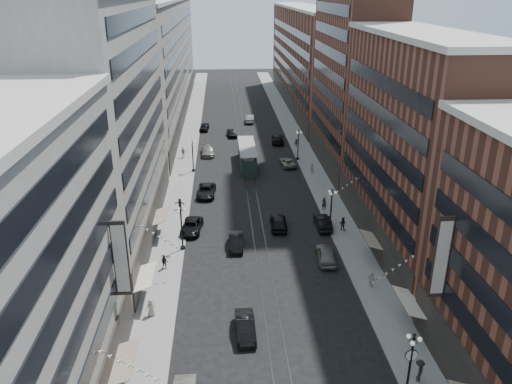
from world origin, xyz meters
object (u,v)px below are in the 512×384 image
object	(u,v)px
pedestrian_1	(151,307)
pedestrian_extra_0	(324,203)
pedestrian_2	(165,262)
car_7	(206,191)
lamppost_sw_far	(182,226)
car_5	(245,327)
car_9	(204,127)
pedestrian_5	(180,204)
car_extra_1	(236,242)
car_11	(288,162)
pedestrian_9	(296,143)
lamppost_se_mid	(298,144)
pedestrian_3	(419,371)
car_2	(192,226)
car_8	(208,151)
car_4	(326,254)
car_extra_0	(279,222)
pedestrian_6	(183,152)
car_12	(278,139)
lamppost_se_far	(331,208)
pedestrian_4	(372,280)
lamppost_sw_mid	(193,154)
car_13	(232,133)
pedestrian_8	(312,168)
streetcar	(247,156)
lamppost_se_near	(411,361)
pedestrian_7	(343,224)
car_14	(250,119)

from	to	relation	value
pedestrian_1	pedestrian_extra_0	distance (m)	30.96
pedestrian_2	car_7	world-z (taller)	pedestrian_2
lamppost_sw_far	pedestrian_extra_0	distance (m)	21.41
car_5	car_9	size ratio (longest dim) A/B	1.03
pedestrian_5	car_extra_1	world-z (taller)	pedestrian_5
car_11	pedestrian_9	xyz separation A→B (m)	(3.03, 10.51, 0.22)
lamppost_se_mid	pedestrian_3	xyz separation A→B (m)	(1.40, -54.75, -1.98)
car_2	car_8	distance (m)	31.46
pedestrian_2	car_7	bearing A→B (deg)	79.00
car_4	pedestrian_extra_0	world-z (taller)	pedestrian_extra_0
car_2	car_11	world-z (taller)	car_2
car_extra_0	pedestrian_6	bearing A→B (deg)	-61.83
car_2	car_8	size ratio (longest dim) A/B	0.92
pedestrian_1	car_12	size ratio (longest dim) A/B	0.30
lamppost_se_far	car_11	bearing A→B (deg)	95.03
pedestrian_4	pedestrian_5	xyz separation A→B (m)	(-21.04, 21.04, -0.02)
lamppost_sw_mid	car_13	world-z (taller)	lamppost_sw_mid
lamppost_sw_mid	pedestrian_8	bearing A→B (deg)	-5.88
pedestrian_2	car_13	distance (m)	53.34
car_2	car_7	bearing A→B (deg)	88.95
pedestrian_6	pedestrian_extra_0	xyz separation A→B (m)	(20.94, -24.44, -0.04)
streetcar	pedestrian_3	size ratio (longest dim) A/B	6.59
car_12	pedestrian_8	size ratio (longest dim) A/B	3.32
lamppost_se_near	pedestrian_4	world-z (taller)	lamppost_se_near
car_9	car_extra_0	size ratio (longest dim) A/B	0.91
lamppost_se_near	car_7	distance (m)	43.61
car_extra_0	pedestrian_extra_0	bearing A→B (deg)	-141.21
lamppost_se_near	pedestrian_extra_0	distance (m)	34.10
pedestrian_7	car_12	bearing A→B (deg)	-59.24
car_4	car_9	size ratio (longest dim) A/B	1.08
lamppost_sw_mid	streetcar	size ratio (longest dim) A/B	0.43
car_8	pedestrian_7	size ratio (longest dim) A/B	3.14
lamppost_se_mid	car_11	distance (m)	4.42
streetcar	car_13	distance (m)	18.59
lamppost_sw_mid	pedestrian_7	distance (m)	30.81
car_11	pedestrian_7	size ratio (longest dim) A/B	2.83
lamppost_se_near	car_8	distance (m)	62.37
lamppost_se_near	car_11	xyz separation A→B (m)	(-2.20, 53.01, -2.52)
pedestrian_5	lamppost_se_mid	bearing A→B (deg)	58.07
car_extra_0	car_extra_1	bearing A→B (deg)	43.30
car_12	pedestrian_5	distance (m)	35.89
pedestrian_5	pedestrian_extra_0	distance (m)	20.01
car_4	pedestrian_5	bearing A→B (deg)	-36.86
car_12	pedestrian_7	bearing A→B (deg)	100.78
lamppost_se_mid	streetcar	xyz separation A→B (m)	(-9.20, -2.20, -1.47)
car_5	car_13	size ratio (longest dim) A/B	1.07
car_4	car_14	xyz separation A→B (m)	(-4.91, 63.55, 0.03)
lamppost_se_mid	car_8	xyz separation A→B (m)	(-16.16, 4.19, -2.28)
streetcar	car_extra_0	world-z (taller)	streetcar
lamppost_se_near	car_11	distance (m)	53.12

